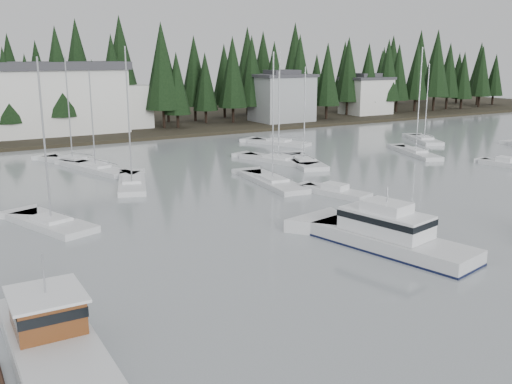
{
  "coord_description": "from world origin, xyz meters",
  "views": [
    {
      "loc": [
        -21.79,
        -10.38,
        12.5
      ],
      "look_at": [
        -0.76,
        25.16,
        2.5
      ],
      "focal_mm": 40.0,
      "sensor_mm": 36.0,
      "label": 1
    }
  ],
  "objects_px": {
    "harbor_inn": "(57,99)",
    "runabout_2": "(505,164)",
    "runabout_1": "(335,193)",
    "cabin_cruiser_center": "(390,238)",
    "lobster_boat_brown": "(54,352)",
    "sailboat_6": "(52,225)",
    "sailboat_11": "(132,185)",
    "sailboat_13": "(278,162)",
    "house_east_b": "(366,95)",
    "sailboat_7": "(304,163)",
    "sailboat_8": "(73,162)",
    "sailboat_9": "(416,154)",
    "sailboat_2": "(424,141)",
    "house_east_a": "(282,97)",
    "sailboat_4": "(273,184)",
    "sailboat_12": "(96,170)",
    "sailboat_0": "(279,144)"
  },
  "relations": [
    {
      "from": "sailboat_13",
      "to": "runabout_2",
      "type": "relative_size",
      "value": 1.93
    },
    {
      "from": "house_east_b",
      "to": "sailboat_8",
      "type": "height_order",
      "value": "sailboat_8"
    },
    {
      "from": "house_east_b",
      "to": "harbor_inn",
      "type": "height_order",
      "value": "harbor_inn"
    },
    {
      "from": "sailboat_12",
      "to": "sailboat_4",
      "type": "bearing_deg",
      "value": -156.44
    },
    {
      "from": "harbor_inn",
      "to": "lobster_boat_brown",
      "type": "relative_size",
      "value": 2.92
    },
    {
      "from": "house_east_a",
      "to": "sailboat_4",
      "type": "relative_size",
      "value": 0.8
    },
    {
      "from": "harbor_inn",
      "to": "sailboat_11",
      "type": "distance_m",
      "value": 40.26
    },
    {
      "from": "harbor_inn",
      "to": "runabout_2",
      "type": "height_order",
      "value": "harbor_inn"
    },
    {
      "from": "cabin_cruiser_center",
      "to": "sailboat_12",
      "type": "xyz_separation_m",
      "value": [
        -9.58,
        35.93,
        -0.67
      ]
    },
    {
      "from": "sailboat_2",
      "to": "sailboat_4",
      "type": "xyz_separation_m",
      "value": [
        -34.33,
        -12.6,
        0.0
      ]
    },
    {
      "from": "lobster_boat_brown",
      "to": "sailboat_11",
      "type": "relative_size",
      "value": 0.73
    },
    {
      "from": "lobster_boat_brown",
      "to": "sailboat_6",
      "type": "bearing_deg",
      "value": -10.46
    },
    {
      "from": "cabin_cruiser_center",
      "to": "sailboat_9",
      "type": "xyz_separation_m",
      "value": [
        28.47,
        25.28,
        -0.65
      ]
    },
    {
      "from": "cabin_cruiser_center",
      "to": "sailboat_6",
      "type": "relative_size",
      "value": 0.91
    },
    {
      "from": "lobster_boat_brown",
      "to": "harbor_inn",
      "type": "bearing_deg",
      "value": -11.65
    },
    {
      "from": "house_east_a",
      "to": "runabout_2",
      "type": "distance_m",
      "value": 47.68
    },
    {
      "from": "sailboat_8",
      "to": "sailboat_13",
      "type": "height_order",
      "value": "sailboat_8"
    },
    {
      "from": "sailboat_9",
      "to": "sailboat_6",
      "type": "bearing_deg",
      "value": 119.62
    },
    {
      "from": "sailboat_7",
      "to": "sailboat_11",
      "type": "relative_size",
      "value": 0.85
    },
    {
      "from": "sailboat_6",
      "to": "sailboat_8",
      "type": "distance_m",
      "value": 26.29
    },
    {
      "from": "sailboat_8",
      "to": "sailboat_9",
      "type": "xyz_separation_m",
      "value": [
        39.13,
        -16.56,
        0.01
      ]
    },
    {
      "from": "sailboat_0",
      "to": "sailboat_12",
      "type": "xyz_separation_m",
      "value": [
        -27.69,
        -5.52,
        -0.02
      ]
    },
    {
      "from": "sailboat_2",
      "to": "sailboat_13",
      "type": "distance_m",
      "value": 27.55
    },
    {
      "from": "sailboat_4",
      "to": "sailboat_7",
      "type": "height_order",
      "value": "sailboat_4"
    },
    {
      "from": "sailboat_9",
      "to": "runabout_1",
      "type": "distance_m",
      "value": 25.02
    },
    {
      "from": "lobster_boat_brown",
      "to": "runabout_1",
      "type": "distance_m",
      "value": 33.27
    },
    {
      "from": "house_east_b",
      "to": "sailboat_7",
      "type": "xyz_separation_m",
      "value": [
        -41.47,
        -36.6,
        -4.35
      ]
    },
    {
      "from": "cabin_cruiser_center",
      "to": "sailboat_6",
      "type": "xyz_separation_m",
      "value": [
        -18.14,
        16.64,
        -0.66
      ]
    },
    {
      "from": "cabin_cruiser_center",
      "to": "sailboat_11",
      "type": "height_order",
      "value": "sailboat_11"
    },
    {
      "from": "house_east_a",
      "to": "sailboat_7",
      "type": "xyz_separation_m",
      "value": [
        -19.47,
        -34.6,
        -4.85
      ]
    },
    {
      "from": "runabout_1",
      "to": "runabout_2",
      "type": "height_order",
      "value": "same"
    },
    {
      "from": "lobster_boat_brown",
      "to": "sailboat_6",
      "type": "distance_m",
      "value": 20.68
    },
    {
      "from": "cabin_cruiser_center",
      "to": "runabout_2",
      "type": "height_order",
      "value": "cabin_cruiser_center"
    },
    {
      "from": "house_east_a",
      "to": "sailboat_11",
      "type": "height_order",
      "value": "sailboat_11"
    },
    {
      "from": "sailboat_4",
      "to": "sailboat_9",
      "type": "distance_m",
      "value": 25.35
    },
    {
      "from": "sailboat_11",
      "to": "runabout_2",
      "type": "xyz_separation_m",
      "value": [
        40.39,
        -11.96,
        0.05
      ]
    },
    {
      "from": "sailboat_9",
      "to": "sailboat_13",
      "type": "xyz_separation_m",
      "value": [
        -17.91,
        4.61,
        -0.03
      ]
    },
    {
      "from": "sailboat_4",
      "to": "runabout_2",
      "type": "bearing_deg",
      "value": -95.11
    },
    {
      "from": "sailboat_4",
      "to": "sailboat_7",
      "type": "bearing_deg",
      "value": -44.66
    },
    {
      "from": "runabout_2",
      "to": "lobster_boat_brown",
      "type": "bearing_deg",
      "value": 96.6
    },
    {
      "from": "house_east_a",
      "to": "cabin_cruiser_center",
      "type": "relative_size",
      "value": 0.9
    },
    {
      "from": "harbor_inn",
      "to": "runabout_2",
      "type": "distance_m",
      "value": 64.94
    },
    {
      "from": "house_east_b",
      "to": "runabout_2",
      "type": "relative_size",
      "value": 1.66
    },
    {
      "from": "sailboat_7",
      "to": "runabout_2",
      "type": "relative_size",
      "value": 2.03
    },
    {
      "from": "cabin_cruiser_center",
      "to": "runabout_1",
      "type": "bearing_deg",
      "value": -36.89
    },
    {
      "from": "sailboat_12",
      "to": "sailboat_13",
      "type": "bearing_deg",
      "value": -123.14
    },
    {
      "from": "sailboat_6",
      "to": "sailboat_9",
      "type": "relative_size",
      "value": 0.93
    },
    {
      "from": "harbor_inn",
      "to": "sailboat_7",
      "type": "distance_m",
      "value": 43.92
    },
    {
      "from": "sailboat_9",
      "to": "sailboat_11",
      "type": "bearing_deg",
      "value": 106.98
    },
    {
      "from": "sailboat_13",
      "to": "house_east_b",
      "type": "bearing_deg",
      "value": -69.33
    }
  ]
}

